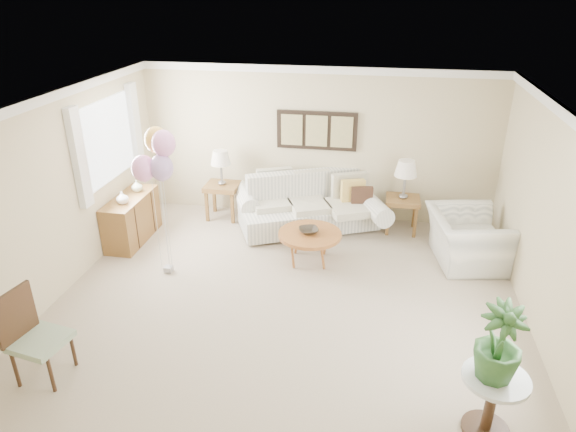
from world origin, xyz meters
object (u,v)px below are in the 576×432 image
(sofa, at_px, (309,207))
(accent_chair, at_px, (32,334))
(coffee_table, at_px, (310,235))
(armchair, at_px, (466,238))
(balloon_cluster, at_px, (156,156))

(sofa, bearing_deg, accent_chair, -119.35)
(sofa, distance_m, coffee_table, 1.19)
(armchair, relative_size, accent_chair, 1.14)
(accent_chair, bearing_deg, sofa, 60.65)
(sofa, distance_m, balloon_cluster, 2.91)
(sofa, distance_m, armchair, 2.55)
(coffee_table, relative_size, balloon_cluster, 0.44)
(sofa, bearing_deg, balloon_cluster, -134.17)
(coffee_table, xyz_separation_m, balloon_cluster, (-1.96, -0.66, 1.32))
(sofa, height_order, balloon_cluster, balloon_cluster)
(armchair, height_order, balloon_cluster, balloon_cluster)
(sofa, height_order, armchair, sofa)
(coffee_table, bearing_deg, sofa, 98.34)
(sofa, relative_size, armchair, 2.42)
(accent_chair, distance_m, balloon_cluster, 2.62)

